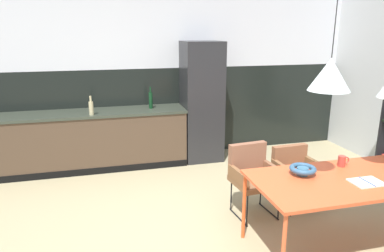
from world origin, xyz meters
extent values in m
plane|color=tan|center=(0.00, 0.00, 0.00)|extent=(8.52, 8.52, 0.00)
cube|color=black|center=(0.00, 2.90, 0.74)|extent=(6.55, 0.12, 1.47)
cube|color=silver|center=(0.00, 2.90, 2.21)|extent=(6.55, 0.12, 1.47)
cube|color=#4A3829|center=(-1.46, 2.54, 0.42)|extent=(3.33, 0.60, 0.84)
cube|color=#32382E|center=(-1.46, 2.54, 0.86)|extent=(3.36, 0.63, 0.04)
cube|color=black|center=(-1.46, 2.23, 0.05)|extent=(3.33, 0.01, 0.10)
cube|color=#232326|center=(0.52, 2.54, 0.95)|extent=(0.60, 0.60, 1.90)
cube|color=#DA532B|center=(1.19, -0.24, 0.72)|extent=(1.88, 0.88, 0.03)
cylinder|color=#E15124|center=(0.29, 0.16, 0.35)|extent=(0.04, 0.04, 0.71)
cube|color=brown|center=(1.17, 0.63, 0.39)|extent=(0.51, 0.49, 0.06)
cube|color=brown|center=(1.16, 0.83, 0.56)|extent=(0.46, 0.11, 0.29)
cube|color=brown|center=(1.39, 0.64, 0.49)|extent=(0.07, 0.42, 0.14)
cube|color=brown|center=(0.95, 0.62, 0.49)|extent=(0.07, 0.42, 0.14)
cylinder|color=black|center=(1.38, 0.45, 0.18)|extent=(0.02, 0.02, 0.36)
cylinder|color=black|center=(0.98, 0.43, 0.18)|extent=(0.02, 0.02, 0.36)
cylinder|color=black|center=(1.36, 0.83, 0.18)|extent=(0.02, 0.02, 0.36)
cylinder|color=black|center=(0.96, 0.81, 0.18)|extent=(0.02, 0.02, 0.36)
cylinder|color=black|center=(1.37, 0.64, 0.01)|extent=(0.04, 0.41, 0.02)
cylinder|color=black|center=(0.97, 0.62, 0.01)|extent=(0.04, 0.41, 0.02)
cube|color=brown|center=(0.59, 0.55, 0.42)|extent=(0.53, 0.51, 0.06)
cube|color=brown|center=(0.57, 0.75, 0.63)|extent=(0.46, 0.13, 0.36)
cube|color=brown|center=(0.81, 0.58, 0.52)|extent=(0.09, 0.42, 0.14)
cube|color=brown|center=(0.37, 0.53, 0.52)|extent=(0.09, 0.42, 0.14)
cylinder|color=black|center=(0.81, 0.38, 0.19)|extent=(0.02, 0.02, 0.39)
cylinder|color=black|center=(0.41, 0.34, 0.19)|extent=(0.02, 0.02, 0.39)
cylinder|color=black|center=(0.77, 0.76, 0.19)|extent=(0.02, 0.02, 0.39)
cylinder|color=black|center=(0.37, 0.72, 0.19)|extent=(0.02, 0.02, 0.39)
cylinder|color=black|center=(0.79, 0.57, 0.01)|extent=(0.06, 0.41, 0.02)
cylinder|color=black|center=(0.39, 0.53, 0.01)|extent=(0.06, 0.41, 0.02)
cylinder|color=#33607F|center=(0.78, -0.07, 0.77)|extent=(0.11, 0.11, 0.07)
torus|color=#335A7E|center=(0.78, -0.07, 0.80)|extent=(0.25, 0.25, 0.05)
cube|color=white|center=(1.17, -0.38, 0.74)|extent=(0.14, 0.21, 0.01)
cube|color=white|center=(1.31, -0.38, 0.74)|extent=(0.14, 0.21, 0.01)
cube|color=#334C8C|center=(1.24, -0.38, 0.75)|extent=(0.01, 0.21, 0.00)
cylinder|color=#B23D33|center=(1.27, 0.03, 0.79)|extent=(0.07, 0.07, 0.11)
torus|color=#B23D33|center=(1.32, 0.03, 0.80)|extent=(0.07, 0.01, 0.07)
cylinder|color=#0F3319|center=(-0.29, 2.55, 1.01)|extent=(0.06, 0.06, 0.25)
cylinder|color=#0F3319|center=(-0.29, 2.55, 1.18)|extent=(0.02, 0.02, 0.08)
cylinder|color=tan|center=(-1.18, 2.32, 0.98)|extent=(0.07, 0.07, 0.19)
cylinder|color=tan|center=(-1.18, 2.32, 1.12)|extent=(0.03, 0.03, 0.08)
cone|color=silver|center=(0.82, -0.27, 1.71)|extent=(0.35, 0.35, 0.27)
camera|label=1|loc=(-1.01, -2.81, 2.06)|focal=32.90mm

